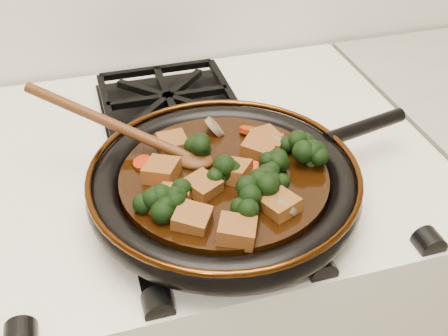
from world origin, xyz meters
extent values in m
cube|color=white|center=(0.00, 1.69, 0.45)|extent=(0.76, 0.60, 0.90)
cylinder|color=black|center=(0.02, 1.55, 0.93)|extent=(0.34, 0.34, 0.01)
torus|color=black|center=(0.02, 1.55, 0.94)|extent=(0.36, 0.36, 0.04)
torus|color=#401F09|center=(0.02, 1.55, 0.96)|extent=(0.36, 0.36, 0.01)
cylinder|color=black|center=(0.25, 1.61, 0.96)|extent=(0.14, 0.05, 0.02)
cylinder|color=black|center=(0.02, 1.55, 0.95)|extent=(0.28, 0.28, 0.02)
cube|color=brown|center=(0.03, 1.55, 0.97)|extent=(0.06, 0.06, 0.03)
cube|color=brown|center=(-0.05, 1.52, 0.97)|extent=(0.05, 0.05, 0.02)
cube|color=brown|center=(-0.03, 1.63, 0.97)|extent=(0.04, 0.04, 0.02)
cube|color=brown|center=(0.07, 1.47, 0.97)|extent=(0.05, 0.05, 0.03)
cube|color=brown|center=(-0.06, 1.57, 0.97)|extent=(0.06, 0.06, 0.03)
cube|color=brown|center=(0.00, 1.44, 0.97)|extent=(0.06, 0.05, 0.03)
cube|color=brown|center=(-0.04, 1.47, 0.97)|extent=(0.06, 0.06, 0.03)
cube|color=brown|center=(0.09, 1.59, 0.97)|extent=(0.05, 0.05, 0.02)
cube|color=brown|center=(0.08, 1.58, 0.97)|extent=(0.06, 0.06, 0.03)
cube|color=brown|center=(-0.02, 1.53, 0.97)|extent=(0.05, 0.05, 0.03)
cube|color=brown|center=(0.10, 1.61, 0.97)|extent=(0.04, 0.04, 0.02)
cylinder|color=#A51F04|center=(0.07, 1.50, 0.96)|extent=(0.03, 0.03, 0.02)
cylinder|color=#A51F04|center=(0.06, 1.55, 0.96)|extent=(0.03, 0.03, 0.01)
cylinder|color=#A51F04|center=(0.08, 1.64, 0.96)|extent=(0.03, 0.03, 0.02)
cylinder|color=#A51F04|center=(-0.07, 1.54, 0.96)|extent=(0.03, 0.03, 0.01)
cylinder|color=#A51F04|center=(-0.08, 1.51, 0.96)|extent=(0.03, 0.03, 0.01)
cylinder|color=#A51F04|center=(-0.08, 1.60, 0.96)|extent=(0.03, 0.03, 0.01)
cylinder|color=#80684A|center=(0.07, 1.47, 0.97)|extent=(0.04, 0.04, 0.03)
cylinder|color=#80684A|center=(0.11, 1.59, 0.97)|extent=(0.04, 0.04, 0.03)
cylinder|color=#80684A|center=(0.04, 1.65, 0.97)|extent=(0.03, 0.04, 0.03)
ellipsoid|color=#4D2910|center=(-0.01, 1.59, 0.96)|extent=(0.07, 0.07, 0.02)
cylinder|color=#4D2910|center=(-0.11, 1.66, 1.00)|extent=(0.02, 0.02, 0.25)
camera|label=1|loc=(-0.14, 1.00, 1.42)|focal=45.00mm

